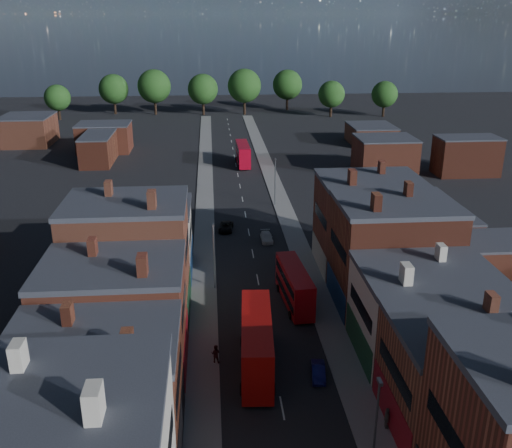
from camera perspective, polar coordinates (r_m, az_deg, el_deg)
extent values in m
cube|color=gray|center=(85.57, -5.17, -0.44)|extent=(3.00, 200.00, 0.12)
cube|color=gray|center=(86.35, 3.49, -0.20)|extent=(3.00, 200.00, 0.12)
cube|color=maroon|center=(39.53, -17.34, -18.39)|extent=(12.00, 80.00, 12.18)
cube|color=maroon|center=(43.06, 23.81, -15.76)|extent=(12.00, 80.00, 12.18)
cylinder|color=slate|center=(41.21, 11.84, -19.71)|extent=(0.16, 0.16, 8.00)
cube|color=slate|center=(38.80, 12.27, -15.16)|extent=(0.25, 0.70, 0.25)
cylinder|color=slate|center=(65.54, -4.22, -3.35)|extent=(0.16, 0.16, 8.00)
cube|color=slate|center=(64.04, -4.31, -0.07)|extent=(0.25, 0.70, 0.25)
cylinder|color=slate|center=(94.38, 1.92, 4.14)|extent=(0.16, 0.16, 8.00)
cube|color=slate|center=(93.35, 1.95, 6.50)|extent=(0.25, 0.70, 0.25)
cube|color=#AE0C09|center=(51.78, 0.07, -11.80)|extent=(3.37, 11.79, 4.66)
cube|color=black|center=(52.26, 0.07, -12.64)|extent=(3.37, 10.86, 0.95)
cube|color=black|center=(51.20, 0.07, -10.75)|extent=(3.37, 10.86, 0.95)
cylinder|color=black|center=(49.91, -1.43, -16.20)|extent=(0.38, 1.08, 1.06)
cylinder|color=black|center=(49.96, 1.73, -16.17)|extent=(0.38, 1.08, 1.06)
cylinder|color=black|center=(56.08, -1.39, -11.67)|extent=(0.38, 1.08, 1.06)
cylinder|color=black|center=(56.12, 1.37, -11.65)|extent=(0.38, 1.08, 1.06)
cube|color=#B60A0F|center=(62.85, 3.87, -6.14)|extent=(3.06, 10.03, 3.95)
cube|color=black|center=(63.19, 3.85, -6.76)|extent=(3.06, 9.25, 0.81)
cube|color=black|center=(62.44, 3.89, -5.37)|extent=(3.06, 9.25, 0.81)
cylinder|color=black|center=(60.76, 3.46, -9.08)|extent=(0.34, 0.92, 0.90)
cylinder|color=black|center=(61.25, 5.54, -8.89)|extent=(0.34, 0.92, 0.90)
cylinder|color=black|center=(66.21, 2.26, -6.45)|extent=(0.34, 0.92, 0.90)
cylinder|color=black|center=(66.66, 4.16, -6.29)|extent=(0.34, 0.92, 0.90)
cube|color=#AD071C|center=(121.28, -1.31, 7.03)|extent=(2.65, 10.60, 4.22)
cube|color=black|center=(121.47, -1.31, 6.66)|extent=(2.69, 9.75, 0.86)
cube|color=black|center=(121.05, -1.32, 7.50)|extent=(2.69, 9.75, 0.86)
cylinder|color=black|center=(118.39, -1.75, 5.72)|extent=(0.31, 0.96, 0.96)
cylinder|color=black|center=(118.59, -0.59, 5.75)|extent=(0.31, 0.96, 0.96)
cylinder|color=black|center=(124.92, -1.99, 6.49)|extent=(0.31, 0.96, 0.96)
cylinder|color=black|center=(125.10, -0.88, 6.52)|extent=(0.31, 0.96, 0.96)
imported|color=#131456|center=(52.21, 6.25, -14.46)|extent=(1.57, 3.45, 1.10)
imported|color=black|center=(84.49, -3.04, -0.28)|extent=(2.47, 4.43, 1.17)
imported|color=silver|center=(80.50, 1.07, -1.33)|extent=(1.65, 3.93, 1.13)
imported|color=#391718|center=(53.56, -4.06, -12.81)|extent=(0.96, 0.71, 1.77)
imported|color=#5E5950|center=(47.35, 12.94, -18.40)|extent=(0.60, 1.09, 1.77)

